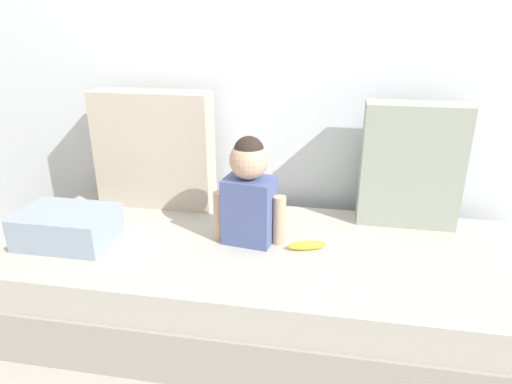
% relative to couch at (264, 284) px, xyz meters
% --- Properties ---
extents(ground_plane, '(12.00, 12.00, 0.00)m').
position_rel_couch_xyz_m(ground_plane, '(0.00, 0.00, -0.19)').
color(ground_plane, '#B2ADA3').
extents(back_wall, '(5.48, 0.10, 2.22)m').
position_rel_couch_xyz_m(back_wall, '(0.00, 0.59, 0.92)').
color(back_wall, silver).
rests_on(back_wall, ground).
extents(couch, '(2.28, 0.92, 0.39)m').
position_rel_couch_xyz_m(couch, '(0.00, 0.00, 0.00)').
color(couch, '#9C978F').
rests_on(couch, ground).
extents(throw_pillow_left, '(0.60, 0.16, 0.59)m').
position_rel_couch_xyz_m(throw_pillow_left, '(-0.63, 0.36, 0.49)').
color(throw_pillow_left, '#C1B29E').
rests_on(throw_pillow_left, couch).
extents(throw_pillow_right, '(0.45, 0.16, 0.58)m').
position_rel_couch_xyz_m(throw_pillow_right, '(0.63, 0.36, 0.49)').
color(throw_pillow_right, '#99A393').
rests_on(throw_pillow_right, couch).
extents(toddler, '(0.32, 0.18, 0.48)m').
position_rel_couch_xyz_m(toddler, '(-0.07, 0.04, 0.43)').
color(toddler, '#4C5B93').
rests_on(toddler, couch).
extents(banana, '(0.18, 0.09, 0.04)m').
position_rel_couch_xyz_m(banana, '(0.19, 0.00, 0.22)').
color(banana, yellow).
rests_on(banana, couch).
extents(folded_blanket, '(0.40, 0.28, 0.15)m').
position_rel_couch_xyz_m(folded_blanket, '(-0.86, -0.12, 0.27)').
color(folded_blanket, '#8E9EB2').
rests_on(folded_blanket, couch).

